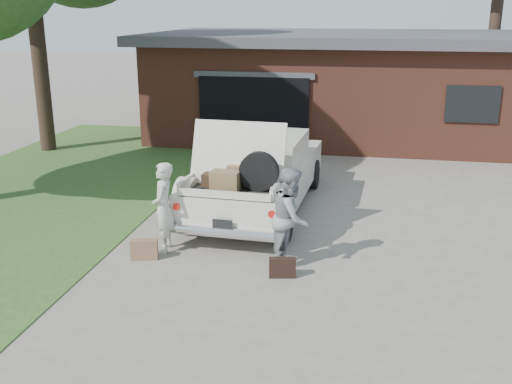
# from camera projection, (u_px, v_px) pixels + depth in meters

# --- Properties ---
(ground) EXTENTS (90.00, 90.00, 0.00)m
(ground) POSITION_uv_depth(u_px,v_px,m) (249.00, 266.00, 9.88)
(ground) COLOR gray
(ground) RESTS_ON ground
(grass_strip) EXTENTS (6.00, 16.00, 0.02)m
(grass_strip) POSITION_uv_depth(u_px,v_px,m) (40.00, 194.00, 13.69)
(grass_strip) COLOR #2D4C1E
(grass_strip) RESTS_ON ground
(house) EXTENTS (12.80, 7.80, 3.30)m
(house) POSITION_uv_depth(u_px,v_px,m) (347.00, 83.00, 19.97)
(house) COLOR brown
(house) RESTS_ON ground
(sedan) EXTENTS (2.29, 5.36, 2.12)m
(sedan) POSITION_uv_depth(u_px,v_px,m) (258.00, 173.00, 12.48)
(sedan) COLOR beige
(sedan) RESTS_ON ground
(woman_left) EXTENTS (0.47, 0.63, 1.59)m
(woman_left) POSITION_uv_depth(u_px,v_px,m) (163.00, 208.00, 10.28)
(woman_left) COLOR beige
(woman_left) RESTS_ON ground
(woman_right) EXTENTS (0.67, 0.84, 1.67)m
(woman_right) POSITION_uv_depth(u_px,v_px,m) (291.00, 218.00, 9.67)
(woman_right) COLOR gray
(woman_right) RESTS_ON ground
(suitcase_left) EXTENTS (0.47, 0.25, 0.35)m
(suitcase_left) POSITION_uv_depth(u_px,v_px,m) (144.00, 250.00, 10.10)
(suitcase_left) COLOR #8D6547
(suitcase_left) RESTS_ON ground
(suitcase_right) EXTENTS (0.44, 0.21, 0.32)m
(suitcase_right) POSITION_uv_depth(u_px,v_px,m) (282.00, 268.00, 9.43)
(suitcase_right) COLOR black
(suitcase_right) RESTS_ON ground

